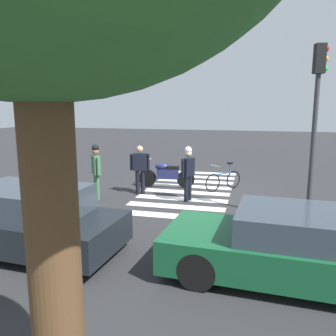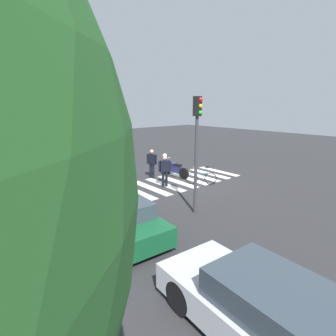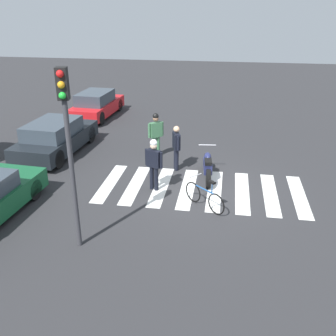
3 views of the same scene
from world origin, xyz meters
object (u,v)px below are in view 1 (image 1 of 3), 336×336
(officer_on_foot, at_px, (140,167))
(car_black_suv, at_px, (21,220))
(pedestrian_bystander, at_px, (96,168))
(car_green_compact, at_px, (300,247))
(traffic_light_pole, at_px, (317,107))
(leaning_bicycle, at_px, (223,180))
(police_motorcycle, at_px, (167,175))
(officer_by_motorcycle, at_px, (188,170))

(officer_on_foot, xyz_separation_m, car_black_suv, (0.90, 5.09, -0.29))
(pedestrian_bystander, xyz_separation_m, car_green_compact, (-5.75, 4.06, -0.42))
(officer_on_foot, xyz_separation_m, pedestrian_bystander, (1.16, 0.97, 0.09))
(traffic_light_pole, bearing_deg, car_black_suv, 28.49)
(pedestrian_bystander, distance_m, traffic_light_pole, 6.70)
(pedestrian_bystander, bearing_deg, leaning_bicycle, -150.39)
(police_motorcycle, relative_size, officer_by_motorcycle, 1.19)
(officer_by_motorcycle, xyz_separation_m, pedestrian_bystander, (2.92, 0.48, 0.03))
(police_motorcycle, bearing_deg, leaning_bicycle, -178.67)
(leaning_bicycle, xyz_separation_m, pedestrian_bystander, (3.90, 2.22, 0.67))
(car_black_suv, bearing_deg, car_green_compact, -179.50)
(police_motorcycle, height_order, officer_on_foot, officer_on_foot)
(leaning_bicycle, height_order, traffic_light_pole, traffic_light_pole)
(leaning_bicycle, distance_m, car_green_compact, 6.55)
(pedestrian_bystander, distance_m, car_black_suv, 4.14)
(pedestrian_bystander, bearing_deg, officer_by_motorcycle, -170.60)
(police_motorcycle, xyz_separation_m, officer_by_motorcycle, (-1.13, 1.68, 0.55))
(leaning_bicycle, xyz_separation_m, car_black_suv, (3.64, 6.33, 0.30))
(leaning_bicycle, relative_size, car_green_compact, 0.27)
(police_motorcycle, height_order, car_green_compact, car_green_compact)
(police_motorcycle, distance_m, officer_by_motorcycle, 2.10)
(officer_on_foot, relative_size, traffic_light_pole, 0.37)
(police_motorcycle, xyz_separation_m, traffic_light_pole, (-4.56, 2.96, 2.53))
(pedestrian_bystander, height_order, car_black_suv, pedestrian_bystander)
(car_black_suv, bearing_deg, traffic_light_pole, -151.51)
(police_motorcycle, distance_m, officer_on_foot, 1.44)
(leaning_bicycle, height_order, car_black_suv, car_black_suv)
(car_black_suv, xyz_separation_m, traffic_light_pole, (-6.11, -3.31, 2.32))
(pedestrian_bystander, distance_m, car_green_compact, 7.06)
(car_black_suv, bearing_deg, leaning_bicycle, -119.93)
(police_motorcycle, height_order, traffic_light_pole, traffic_light_pole)
(car_black_suv, bearing_deg, pedestrian_bystander, -86.44)
(traffic_light_pole, bearing_deg, leaning_bicycle, -50.74)
(leaning_bicycle, bearing_deg, police_motorcycle, 1.33)
(officer_on_foot, height_order, traffic_light_pole, traffic_light_pole)
(police_motorcycle, bearing_deg, pedestrian_bystander, 50.32)
(police_motorcycle, distance_m, traffic_light_pole, 6.00)
(car_green_compact, distance_m, car_black_suv, 5.50)
(car_green_compact, xyz_separation_m, car_black_suv, (5.50, 0.05, 0.05))
(police_motorcycle, relative_size, leaning_bicycle, 1.67)
(leaning_bicycle, height_order, officer_by_motorcycle, officer_by_motorcycle)
(leaning_bicycle, xyz_separation_m, traffic_light_pole, (-2.46, 3.01, 2.62))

